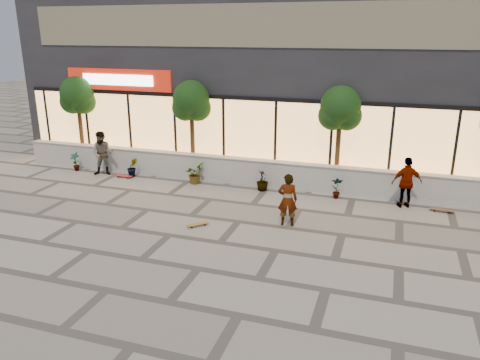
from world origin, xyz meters
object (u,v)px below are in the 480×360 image
(skater_center, at_px, (288,200))
(skateboard_left, at_px, (124,176))
(skateboard_right_near, at_px, (442,210))
(tree_midwest, at_px, (191,103))
(skateboard_center, at_px, (198,224))
(tree_west, at_px, (78,97))
(skater_right_near, at_px, (407,183))
(skater_left, at_px, (103,153))
(tree_mideast, at_px, (340,111))

(skater_center, xyz_separation_m, skateboard_left, (-7.51, 2.69, -0.76))
(skateboard_right_near, bearing_deg, tree_midwest, 175.81)
(skateboard_center, xyz_separation_m, skateboard_left, (-4.90, 3.69, 0.00))
(tree_west, relative_size, skater_right_near, 2.21)
(tree_west, distance_m, skater_center, 11.54)
(tree_west, height_order, skater_right_near, tree_west)
(skateboard_right_near, bearing_deg, skater_right_near, 179.81)
(skater_right_near, relative_size, skateboard_right_near, 2.30)
(skater_left, bearing_deg, skateboard_right_near, -19.39)
(skater_left, xyz_separation_m, skateboard_left, (1.00, -0.10, -0.86))
(tree_midwest, xyz_separation_m, skateboard_center, (2.42, -5.19, -2.92))
(tree_west, height_order, skateboard_center, tree_west)
(skateboard_center, bearing_deg, tree_west, 102.15)
(tree_midwest, bearing_deg, skater_right_near, -9.31)
(tree_mideast, distance_m, skateboard_left, 9.09)
(skateboard_left, bearing_deg, tree_midwest, 31.86)
(tree_west, height_order, tree_mideast, same)
(skater_left, height_order, skateboard_left, skater_left)
(tree_west, xyz_separation_m, skater_center, (10.53, -4.19, -2.15))
(tree_midwest, bearing_deg, skater_left, -158.06)
(tree_west, xyz_separation_m, skateboard_center, (7.92, -5.19, -2.92))
(skater_center, height_order, skater_right_near, skater_right_near)
(tree_west, bearing_deg, skater_left, -34.67)
(tree_mideast, height_order, skater_left, tree_mideast)
(tree_midwest, distance_m, skater_left, 4.27)
(skater_right_near, height_order, skateboard_left, skater_right_near)
(skater_left, height_order, skateboard_right_near, skater_left)
(tree_midwest, xyz_separation_m, skateboard_left, (-2.48, -1.50, -2.91))
(tree_mideast, relative_size, skater_center, 2.34)
(tree_midwest, bearing_deg, skater_center, -39.83)
(tree_west, relative_size, skater_left, 2.11)
(skateboard_left, bearing_deg, skater_left, 174.96)
(skater_left, distance_m, skateboard_center, 7.06)
(skater_center, bearing_deg, tree_west, -33.23)
(skater_left, bearing_deg, tree_midwest, 2.98)
(tree_midwest, height_order, skater_left, tree_midwest)
(skater_right_near, bearing_deg, tree_mideast, -48.38)
(skater_left, distance_m, skateboard_right_near, 13.25)
(tree_mideast, xyz_separation_m, skateboard_left, (-8.48, -1.50, -2.91))
(skater_center, bearing_deg, skateboard_right_near, -161.76)
(skater_left, bearing_deg, skateboard_center, -51.71)
(tree_midwest, distance_m, skater_center, 6.89)
(tree_midwest, height_order, skateboard_center, tree_midwest)
(skater_left, bearing_deg, skater_right_near, -18.96)
(tree_west, height_order, skater_center, tree_west)
(skateboard_left, bearing_deg, skater_right_near, 1.22)
(tree_mideast, relative_size, skateboard_left, 5.30)
(skater_center, bearing_deg, tree_mideast, -114.55)
(skater_left, distance_m, skater_right_near, 12.01)
(tree_midwest, bearing_deg, tree_mideast, 0.00)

